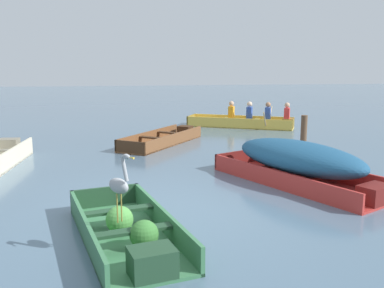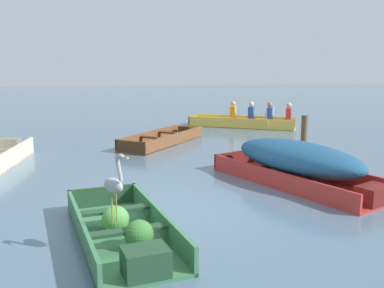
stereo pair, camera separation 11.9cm
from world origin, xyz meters
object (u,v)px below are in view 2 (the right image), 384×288
at_px(rowboat_yellow_with_crew, 249,121).
at_px(heron_on_dinghy, 114,184).
at_px(skiff_red_mid_moored, 298,161).
at_px(skiff_wooden_brown_far_moored, 165,139).
at_px(mooring_post, 304,137).
at_px(dinghy_green_foreground, 124,232).

height_order(rowboat_yellow_with_crew, heron_on_dinghy, heron_on_dinghy).
xyz_separation_m(skiff_red_mid_moored, rowboat_yellow_with_crew, (1.18, 7.28, -0.21)).
xyz_separation_m(skiff_red_mid_moored, skiff_wooden_brown_far_moored, (-2.08, 4.61, -0.33)).
bearing_deg(skiff_wooden_brown_far_moored, mooring_post, -39.40).
relative_size(dinghy_green_foreground, skiff_wooden_brown_far_moored, 0.90).
bearing_deg(rowboat_yellow_with_crew, skiff_wooden_brown_far_moored, -140.67).
distance_m(skiff_red_mid_moored, mooring_post, 2.31).
height_order(dinghy_green_foreground, skiff_wooden_brown_far_moored, dinghy_green_foreground).
bearing_deg(skiff_red_mid_moored, dinghy_green_foreground, -145.22).
relative_size(dinghy_green_foreground, skiff_red_mid_moored, 0.77).
bearing_deg(dinghy_green_foreground, skiff_red_mid_moored, 34.78).
xyz_separation_m(skiff_wooden_brown_far_moored, heron_on_dinghy, (-1.22, -7.18, 0.75)).
relative_size(heron_on_dinghy, mooring_post, 0.81).
height_order(skiff_red_mid_moored, mooring_post, mooring_post).
xyz_separation_m(skiff_wooden_brown_far_moored, rowboat_yellow_with_crew, (3.26, 2.67, 0.12)).
xyz_separation_m(rowboat_yellow_with_crew, mooring_post, (-0.19, -5.20, 0.29)).
bearing_deg(mooring_post, skiff_red_mid_moored, -115.64).
bearing_deg(heron_on_dinghy, skiff_wooden_brown_far_moored, 80.31).
height_order(skiff_red_mid_moored, rowboat_yellow_with_crew, rowboat_yellow_with_crew).
relative_size(dinghy_green_foreground, rowboat_yellow_with_crew, 0.74).
relative_size(skiff_wooden_brown_far_moored, rowboat_yellow_with_crew, 0.83).
xyz_separation_m(skiff_wooden_brown_far_moored, mooring_post, (3.08, -2.53, 0.41)).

